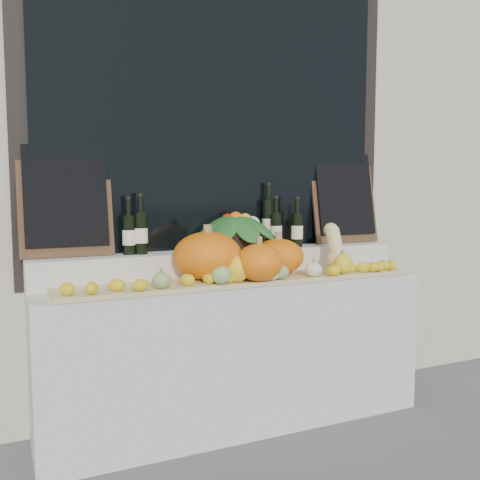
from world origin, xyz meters
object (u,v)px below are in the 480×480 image
pumpkin_left (208,256)px  butternut_squash (337,252)px  pumpkin_right (278,256)px  produce_bowl (236,231)px  wine_bottle_tall (268,223)px

pumpkin_left → butternut_squash: bearing=-2.7°
pumpkin_right → produce_bowl: size_ratio=0.55×
pumpkin_left → butternut_squash: 0.84m
pumpkin_left → produce_bowl: produce_bowl is taller
pumpkin_left → produce_bowl: (0.26, 0.21, 0.12)m
pumpkin_right → produce_bowl: (-0.19, 0.20, 0.15)m
pumpkin_left → butternut_squash: butternut_squash is taller
pumpkin_right → produce_bowl: produce_bowl is taller
produce_bowl → wine_bottle_tall: (0.26, 0.06, 0.04)m
wine_bottle_tall → pumpkin_left: bearing=-152.9°
butternut_squash → wine_bottle_tall: wine_bottle_tall is taller
butternut_squash → pumpkin_right: bearing=173.2°
butternut_squash → produce_bowl: (-0.57, 0.25, 0.13)m
wine_bottle_tall → produce_bowl: bearing=-167.4°
butternut_squash → pumpkin_left: bearing=177.3°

